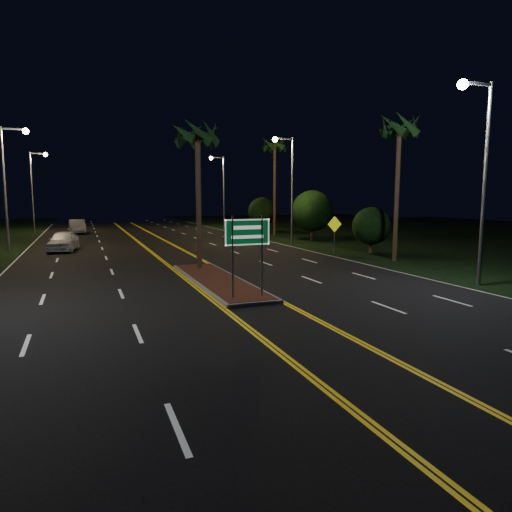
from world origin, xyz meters
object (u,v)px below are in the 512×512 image
warning_sign (334,229)px  shrub_near (371,226)px  streetlight_right_near (480,160)px  streetlight_left_mid (10,174)px  streetlight_right_far (221,184)px  shrub_far (262,211)px  highway_sign (247,240)px  car_near (63,239)px  streetlight_right_mid (288,177)px  streetlight_left_far (35,182)px  palm_right_near (400,128)px  palm_right_far (275,146)px  car_far (77,225)px  palm_median (197,135)px  shrub_mid (312,211)px  median_island (217,281)px

warning_sign → shrub_near: bearing=-12.1°
streetlight_right_near → warning_sign: 13.14m
streetlight_left_mid → streetlight_right_far: 27.83m
shrub_far → shrub_near: bearing=-90.8°
highway_sign → car_near: highway_sign is taller
streetlight_right_near → streetlight_right_mid: size_ratio=1.00×
streetlight_left_mid → highway_sign: bearing=-63.4°
streetlight_right_near → car_near: streetlight_right_near is taller
streetlight_right_far → streetlight_right_near: bearing=-90.0°
streetlight_left_far → palm_right_near: palm_right_near is taller
palm_right_far → car_far: (-19.20, 10.53, -8.26)m
streetlight_left_mid → shrub_far: (24.41, 12.00, -3.32)m
streetlight_left_mid → palm_median: bearing=-51.8°
streetlight_right_near → shrub_mid: (3.39, 22.00, -2.93)m
shrub_mid → streetlight_right_mid: bearing=-149.4°
shrub_far → car_near: size_ratio=0.74×
streetlight_right_far → warning_sign: bearing=-89.6°
streetlight_right_mid → palm_right_far: 9.00m
streetlight_left_far → palm_median: (10.61, -33.50, 1.62)m
palm_right_near → shrub_far: bearing=87.1°
palm_right_far → shrub_far: size_ratio=2.60×
streetlight_right_near → palm_right_near: bearing=76.7°
streetlight_right_far → shrub_far: size_ratio=2.27×
palm_right_far → median_island: bearing=-119.1°
palm_median → warning_sign: palm_median is taller
median_island → highway_sign: size_ratio=3.20×
highway_sign → warning_sign: highway_sign is taller
palm_median → shrub_near: 14.93m
shrub_near → warning_sign: 2.76m
shrub_near → car_far: 33.18m
streetlight_left_mid → streetlight_left_far: (0.00, 20.00, 0.00)m
median_island → palm_right_far: 27.84m
shrub_far → car_far: shrub_far is taller
streetlight_right_near → palm_right_near: (1.89, 8.00, 2.56)m
streetlight_right_far → shrub_mid: streetlight_right_far is taller
palm_median → streetlight_left_mid: bearing=128.2°
median_island → car_far: bearing=100.8°
streetlight_right_mid → shrub_near: bearing=-70.2°
highway_sign → streetlight_right_far: 40.74m
palm_right_near → shrub_mid: bearing=83.9°
shrub_mid → median_island: bearing=-129.5°
streetlight_left_mid → car_far: streetlight_left_mid is taller
palm_median → highway_sign: bearing=-90.0°
palm_right_near → shrub_far: (1.30, 26.00, -5.88)m
car_far → warning_sign: size_ratio=2.00×
streetlight_right_far → streetlight_right_mid: bearing=-90.0°
streetlight_left_far → streetlight_right_mid: same height
streetlight_right_mid → car_far: 25.60m
streetlight_left_far → shrub_mid: streetlight_left_far is taller
median_island → streetlight_right_far: streetlight_right_far is taller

